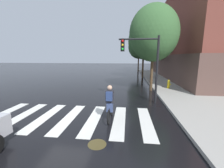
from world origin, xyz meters
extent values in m
plane|color=black|center=(0.00, 0.00, 0.00)|extent=(120.00, 120.00, 0.00)
cube|color=silver|center=(-3.27, 0.00, 0.01)|extent=(0.55, 3.45, 0.01)
cube|color=silver|center=(-2.05, 0.00, 0.01)|extent=(0.55, 3.45, 0.01)
cube|color=silver|center=(-0.82, 0.00, 0.01)|extent=(0.55, 3.45, 0.01)
cube|color=silver|center=(0.40, 0.00, 0.01)|extent=(0.55, 3.45, 0.01)
cube|color=silver|center=(1.63, 0.00, 0.01)|extent=(0.55, 3.45, 0.01)
cube|color=silver|center=(2.86, 0.00, 0.01)|extent=(0.55, 3.45, 0.01)
cube|color=silver|center=(4.08, 0.00, 0.01)|extent=(0.55, 3.45, 0.01)
cylinder|color=#473D1E|center=(2.22, -1.96, 0.00)|extent=(0.64, 0.64, 0.01)
torus|color=black|center=(2.41, -0.46, 0.33)|extent=(0.07, 0.66, 0.66)
torus|color=black|center=(2.42, 0.59, 0.33)|extent=(0.07, 0.66, 0.66)
cylinder|color=black|center=(2.42, 0.07, 0.61)|extent=(0.06, 0.89, 0.05)
cylinder|color=black|center=(2.42, -0.09, 0.68)|extent=(0.04, 0.04, 0.45)
cube|color=#384772|center=(2.42, -0.09, 0.73)|extent=(0.28, 0.20, 0.56)
cube|color=#26262D|center=(2.42, -0.09, 1.18)|extent=(0.36, 0.24, 0.56)
sphere|color=tan|center=(2.42, -0.09, 1.58)|extent=(0.22, 0.22, 0.22)
cube|color=navy|center=(2.41, -0.27, 1.23)|extent=(0.28, 0.16, 0.40)
cylinder|color=black|center=(5.00, 2.87, 2.10)|extent=(0.14, 0.14, 4.20)
cylinder|color=black|center=(3.80, 2.87, 4.00)|extent=(2.40, 0.10, 0.10)
cube|color=black|center=(2.84, 2.87, 3.65)|extent=(0.24, 0.20, 0.76)
sphere|color=red|center=(2.84, 2.76, 3.89)|extent=(0.14, 0.14, 0.14)
sphere|color=gold|center=(2.84, 2.76, 3.65)|extent=(0.14, 0.14, 0.14)
sphere|color=green|center=(2.84, 2.76, 3.41)|extent=(0.14, 0.14, 0.14)
cylinder|color=gold|center=(6.85, 6.79, 0.47)|extent=(0.22, 0.22, 0.65)
sphere|color=gold|center=(6.85, 6.79, 0.84)|extent=(0.18, 0.18, 0.18)
cylinder|color=gold|center=(7.01, 6.79, 0.51)|extent=(0.12, 0.09, 0.09)
cylinder|color=#4C3823|center=(5.26, 6.42, 1.62)|extent=(0.24, 0.24, 3.23)
ellipsoid|color=#386033|center=(5.26, 6.42, 4.84)|extent=(4.02, 4.02, 4.62)
cylinder|color=#4C3823|center=(5.22, 13.89, 1.67)|extent=(0.24, 0.24, 3.33)
ellipsoid|color=#386033|center=(5.22, 13.89, 4.99)|extent=(4.15, 4.15, 4.77)
cylinder|color=#4C3823|center=(5.20, 22.70, 1.64)|extent=(0.24, 0.24, 3.28)
ellipsoid|color=#386033|center=(5.20, 22.70, 4.91)|extent=(4.08, 4.08, 4.70)
camera|label=1|loc=(3.22, -6.27, 2.93)|focal=22.87mm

